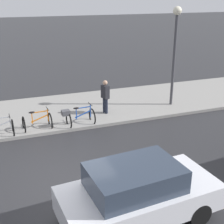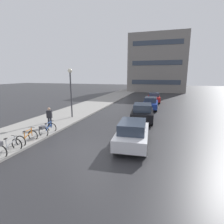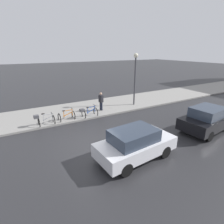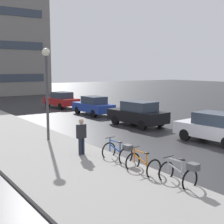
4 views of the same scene
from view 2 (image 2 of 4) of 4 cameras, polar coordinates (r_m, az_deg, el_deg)
The scene contains 12 objects.
ground_plane at distance 10.63m, azimuth -7.58°, elevation -12.17°, with size 140.00×140.00×0.00m, color #28282B.
sidewalk_kerb at distance 21.77m, azimuth -10.87°, elevation 0.51°, with size 4.80×60.00×0.14m, color gray.
bicycle_nearest at distance 11.27m, azimuth -31.02°, elevation -9.65°, with size 0.77×1.36×1.01m.
bicycle_second at distance 12.51m, azimuth -25.99°, elevation -7.56°, with size 0.81×1.21×0.98m.
bicycle_third at distance 13.59m, azimuth -20.57°, elevation -5.22°, with size 0.85×1.44×1.00m.
car_white at distance 10.91m, azimuth 6.70°, elevation -6.90°, with size 2.19×4.21×1.60m.
car_black at distance 16.76m, azimuth 9.88°, elevation -0.16°, with size 2.37×4.33×1.69m.
car_blue at distance 22.74m, azimuth 12.47°, elevation 2.79°, with size 1.89×4.15×1.59m.
car_red at distance 28.68m, azimuth 13.47°, elevation 4.60°, with size 2.27×4.17×1.58m.
pedestrian at distance 15.20m, azimuth -19.74°, elevation -1.44°, with size 0.45×0.33×1.74m.
streetlamp at distance 17.81m, azimuth -13.36°, elevation 8.59°, with size 0.41×0.41×4.94m.
building_facade_main at distance 49.68m, azimuth 14.64°, elevation 14.94°, with size 14.18×10.08×14.33m.
Camera 2 is at (4.18, -8.76, 4.34)m, focal length 28.00 mm.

